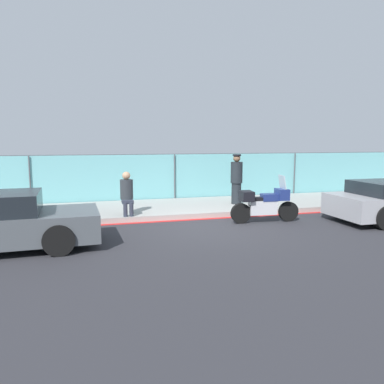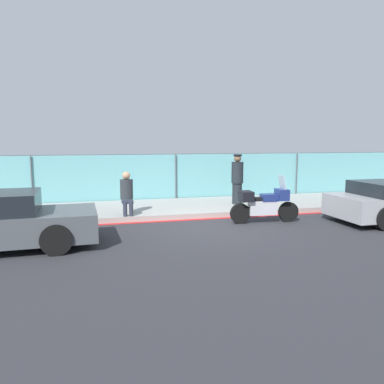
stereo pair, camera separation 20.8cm
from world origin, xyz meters
name	(u,v)px [view 1 (the left image)]	position (x,y,z in m)	size (l,w,h in m)	color
ground_plane	(209,227)	(0.00, 0.00, 0.00)	(120.00, 120.00, 0.00)	#2D2D33
sidewalk	(185,207)	(0.00, 2.88, 0.09)	(40.23, 3.35, 0.17)	#9E9E99
curb_paint_stripe	(199,219)	(0.00, 1.11, 0.00)	(40.23, 0.18, 0.01)	red
storefront_fence	(174,178)	(0.00, 4.64, 0.97)	(38.22, 0.17, 1.95)	#6BB2B7
motorcycle	(264,204)	(1.83, 0.18, 0.58)	(2.17, 0.60, 1.44)	black
officer_standing	(237,179)	(1.90, 2.65, 1.10)	(0.43, 0.43, 1.83)	#1E2328
person_seated_on_curb	(127,191)	(-2.19, 1.68, 0.92)	(0.41, 0.70, 1.35)	#2D3342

